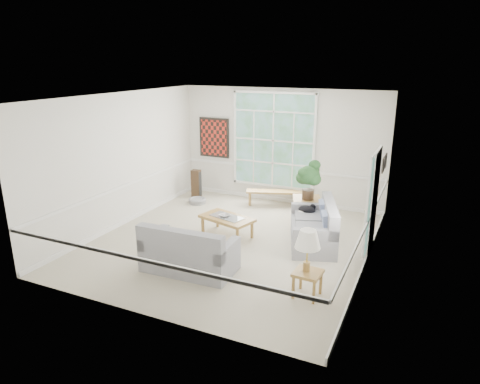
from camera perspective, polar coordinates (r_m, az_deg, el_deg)
name	(u,v)px	position (r m, az deg, el deg)	size (l,w,h in m)	color
floor	(232,242)	(9.09, -1.10, -6.63)	(5.50, 6.00, 0.01)	#ACA38D
ceiling	(231,97)	(8.34, -1.22, 12.61)	(5.50, 6.00, 0.02)	white
wall_back	(281,146)	(11.31, 5.47, 6.06)	(5.50, 0.02, 3.00)	silver
wall_front	(139,222)	(6.16, -13.36, -3.88)	(5.50, 0.02, 3.00)	silver
wall_left	(122,160)	(10.06, -15.46, 4.13)	(0.02, 6.00, 3.00)	silver
wall_right	(373,189)	(7.85, 17.26, 0.38)	(0.02, 6.00, 3.00)	silver
window_back	(273,141)	(11.31, 4.46, 6.86)	(2.30, 0.08, 2.40)	white
entry_door	(373,203)	(8.55, 17.29, -1.42)	(0.08, 0.90, 2.10)	white
door_sidelight	(368,208)	(7.93, 16.72, -2.07)	(0.08, 0.26, 1.90)	white
wall_art	(214,138)	(12.01, -3.48, 7.24)	(0.90, 0.06, 1.10)	#611912
wall_frame_near	(383,165)	(9.52, 18.51, 3.46)	(0.04, 0.26, 0.32)	black
wall_frame_far	(385,161)	(9.91, 18.78, 3.94)	(0.04, 0.26, 0.32)	black
loveseat_right	(313,223)	(8.93, 9.70, -4.16)	(0.86, 1.67, 0.90)	gray
loveseat_front	(189,247)	(7.80, -6.78, -7.31)	(1.65, 0.86, 0.89)	gray
coffee_table	(227,226)	(9.31, -1.74, -4.58)	(1.15, 0.63, 0.43)	olive
pewter_bowl	(225,215)	(9.23, -2.06, -3.13)	(0.28, 0.28, 0.07)	#9C9CA1
window_bench	(278,198)	(11.29, 5.03, -0.81)	(1.64, 0.32, 0.38)	olive
end_table	(306,211)	(10.07, 8.80, -2.48)	(0.62, 0.62, 0.62)	olive
houseplant	(309,180)	(9.75, 9.13, 1.63)	(0.54, 0.54, 0.93)	#224B22
side_table	(307,284)	(7.12, 8.96, -12.00)	(0.43, 0.43, 0.44)	olive
table_lamp	(307,251)	(6.88, 8.96, -7.76)	(0.41, 0.41, 0.70)	white
pet_bed	(197,201)	(11.48, -5.72, -1.17)	(0.46, 0.46, 0.14)	gray
floor_speaker	(196,184)	(11.92, -5.85, 1.12)	(0.24, 0.19, 0.77)	#362516
cat	(307,209)	(9.44, 8.91, -2.29)	(0.38, 0.27, 0.18)	black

